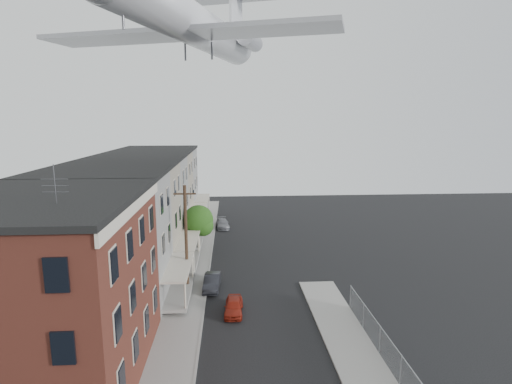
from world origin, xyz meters
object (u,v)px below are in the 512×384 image
car_near (234,306)px  airplane (196,26)px  utility_pole (186,237)px  street_tree (200,222)px  car_far (222,224)px  car_mid (212,282)px

car_near → airplane: 23.26m
utility_pole → airplane: airplane is taller
car_near → airplane: airplane is taller
street_tree → car_far: street_tree is taller
car_near → car_mid: size_ratio=0.90×
car_near → street_tree: bearing=107.1°
street_tree → car_mid: (1.67, -9.52, -2.84)m
utility_pole → car_mid: size_ratio=2.45×
utility_pole → car_mid: utility_pole is taller
airplane → car_mid: bearing=-74.8°
car_near → car_far: bearing=96.1°
car_near → car_mid: 4.85m
utility_pole → car_near: bearing=-47.2°
car_far → airplane: bearing=-102.5°
street_tree → car_far: bearing=77.4°
utility_pole → street_tree: (0.33, 9.92, -1.22)m
car_mid → airplane: airplane is taller
car_near → airplane: size_ratio=0.12×
street_tree → car_mid: bearing=-80.0°
car_near → car_far: (-1.25, 23.98, 0.00)m
street_tree → airplane: bearing=-84.0°
car_mid → car_far: (0.55, 19.48, -0.04)m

